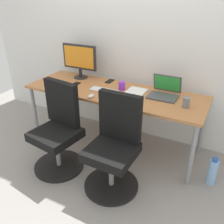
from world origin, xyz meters
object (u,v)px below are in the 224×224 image
Objects in this scene: water_bottle_on_floor at (212,172)px; desktop_monitor at (80,59)px; office_chair_left at (59,131)px; office_chair_right at (114,148)px; coffee_mug at (122,86)px; open_laptop at (165,91)px.

desktop_monitor is at bearing 167.40° from water_bottle_on_floor.
desktop_monitor reaches higher than office_chair_left.
coffee_mug is at bearing 110.36° from office_chair_right.
office_chair_left is 1.22m from open_laptop.
open_laptop is (0.89, 0.75, 0.35)m from office_chair_left.
office_chair_left is at bearing -119.41° from coffee_mug.
office_chair_right is 1.02m from water_bottle_on_floor.
water_bottle_on_floor is 0.65× the size of desktop_monitor.
office_chair_left is at bearing -164.07° from water_bottle_on_floor.
coffee_mug is (-0.26, 0.71, 0.34)m from office_chair_right.
office_chair_right is (0.66, 0.00, 0.00)m from office_chair_left.
office_chair_right is at bearing -42.19° from desktop_monitor.
office_chair_right is 0.86m from open_laptop.
open_laptop is at bearing 154.08° from water_bottle_on_floor.
desktop_monitor is at bearing 137.81° from office_chair_right.
office_chair_left is 0.66m from office_chair_right.
water_bottle_on_floor is (1.54, 0.44, -0.28)m from office_chair_left.
office_chair_left reaches higher than coffee_mug.
office_chair_right is 3.03× the size of open_laptop.
water_bottle_on_floor is 0.95m from open_laptop.
desktop_monitor is 5.22× the size of coffee_mug.
desktop_monitor is (-1.80, 0.40, 0.82)m from water_bottle_on_floor.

